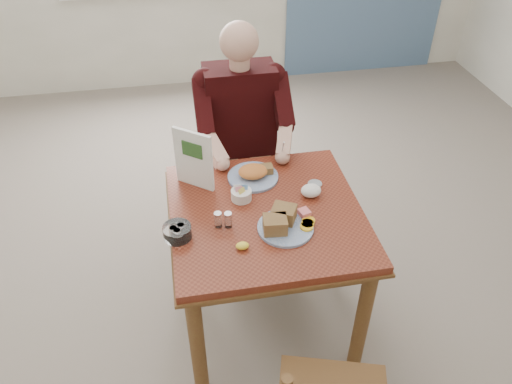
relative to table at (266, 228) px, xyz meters
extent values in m
plane|color=slate|center=(0.00, 0.00, -0.64)|extent=(6.00, 6.00, 0.00)
ellipsoid|color=yellow|center=(-0.15, -0.23, 0.13)|extent=(0.07, 0.06, 0.03)
ellipsoid|color=white|center=(0.24, 0.07, 0.14)|extent=(0.12, 0.11, 0.06)
cylinder|color=silver|center=(0.28, 0.16, 0.12)|extent=(0.09, 0.09, 0.01)
cube|color=maroon|center=(0.00, 0.00, 0.09)|extent=(0.90, 0.90, 0.04)
cube|color=brown|center=(0.00, 0.00, 0.06)|extent=(0.92, 0.92, 0.01)
cylinder|color=brown|center=(-0.39, -0.39, -0.28)|extent=(0.07, 0.07, 0.71)
cylinder|color=brown|center=(0.39, -0.39, -0.28)|extent=(0.07, 0.07, 0.71)
cylinder|color=brown|center=(-0.39, 0.39, -0.28)|extent=(0.07, 0.07, 0.71)
cylinder|color=brown|center=(0.39, 0.39, -0.28)|extent=(0.07, 0.07, 0.71)
cube|color=brown|center=(0.00, -0.39, 0.02)|extent=(0.80, 0.03, 0.08)
cube|color=brown|center=(0.00, 0.39, 0.02)|extent=(0.80, 0.03, 0.08)
cube|color=brown|center=(-0.39, 0.00, 0.02)|extent=(0.03, 0.80, 0.08)
cube|color=brown|center=(0.39, 0.00, 0.02)|extent=(0.03, 0.80, 0.08)
cylinder|color=brown|center=(-0.18, 0.57, -0.41)|extent=(0.04, 0.04, 0.45)
cylinder|color=brown|center=(0.18, 0.57, -0.41)|extent=(0.04, 0.04, 0.45)
cylinder|color=brown|center=(-0.18, 0.93, -0.41)|extent=(0.04, 0.04, 0.45)
cylinder|color=brown|center=(0.18, 0.93, -0.41)|extent=(0.04, 0.04, 0.45)
cube|color=brown|center=(0.00, 0.75, -0.17)|extent=(0.42, 0.42, 0.03)
cylinder|color=brown|center=(-0.18, 0.93, 0.06)|extent=(0.04, 0.04, 0.50)
cylinder|color=brown|center=(0.18, 0.93, 0.06)|extent=(0.04, 0.04, 0.50)
cube|color=brown|center=(0.00, 0.93, 0.16)|extent=(0.38, 0.03, 0.14)
cube|color=gray|center=(-0.10, 0.63, -0.10)|extent=(0.13, 0.38, 0.12)
cube|color=gray|center=(0.10, 0.63, -0.10)|extent=(0.13, 0.38, 0.12)
cube|color=gray|center=(-0.10, 0.45, -0.40)|extent=(0.10, 0.10, 0.48)
cube|color=gray|center=(0.10, 0.45, -0.40)|extent=(0.10, 0.10, 0.48)
cube|color=black|center=(0.00, 0.78, 0.20)|extent=(0.40, 0.22, 0.58)
sphere|color=black|center=(-0.19, 0.78, 0.42)|extent=(0.15, 0.15, 0.15)
sphere|color=black|center=(0.19, 0.78, 0.42)|extent=(0.15, 0.15, 0.15)
cylinder|color=tan|center=(0.00, 0.76, 0.51)|extent=(0.11, 0.11, 0.08)
sphere|color=tan|center=(0.00, 0.76, 0.64)|extent=(0.21, 0.21, 0.21)
cube|color=black|center=(-0.22, 0.67, 0.32)|extent=(0.09, 0.29, 0.27)
cube|color=black|center=(0.22, 0.67, 0.32)|extent=(0.09, 0.29, 0.27)
sphere|color=black|center=(-0.22, 0.55, 0.22)|extent=(0.09, 0.09, 0.09)
sphere|color=black|center=(0.22, 0.55, 0.22)|extent=(0.09, 0.09, 0.09)
cube|color=tan|center=(-0.19, 0.46, 0.19)|extent=(0.14, 0.23, 0.14)
cube|color=tan|center=(0.19, 0.46, 0.19)|extent=(0.14, 0.23, 0.14)
sphere|color=tan|center=(-0.16, 0.37, 0.15)|extent=(0.08, 0.08, 0.08)
sphere|color=tan|center=(0.16, 0.37, 0.15)|extent=(0.08, 0.08, 0.08)
cylinder|color=silver|center=(0.16, 0.37, 0.20)|extent=(0.01, 0.05, 0.12)
cylinder|color=white|center=(0.06, -0.14, 0.12)|extent=(0.31, 0.31, 0.01)
cube|color=#AB854C|center=(0.01, -0.15, 0.16)|extent=(0.11, 0.10, 0.07)
cube|color=#AB854C|center=(0.06, -0.09, 0.16)|extent=(0.13, 0.13, 0.07)
cylinder|color=yellow|center=(0.15, -0.16, 0.13)|extent=(0.08, 0.08, 0.01)
cylinder|color=yellow|center=(0.16, -0.14, 0.13)|extent=(0.07, 0.07, 0.01)
cylinder|color=yellow|center=(0.17, -0.12, 0.13)|extent=(0.07, 0.07, 0.01)
cube|color=#ED7075|center=(0.16, -0.07, 0.14)|extent=(0.06, 0.06, 0.03)
cylinder|color=white|center=(-0.02, 0.27, 0.12)|extent=(0.26, 0.26, 0.01)
ellipsoid|color=orange|center=(-0.02, 0.27, 0.15)|extent=(0.15, 0.13, 0.06)
cube|color=#AB854C|center=(0.04, 0.29, 0.15)|extent=(0.10, 0.06, 0.04)
cylinder|color=white|center=(-0.10, 0.11, 0.14)|extent=(0.10, 0.10, 0.05)
cube|color=pink|center=(-0.11, 0.11, 0.17)|extent=(0.04, 0.02, 0.02)
cube|color=#6699D8|center=(-0.09, 0.12, 0.17)|extent=(0.04, 0.02, 0.02)
cube|color=#EAD159|center=(-0.10, 0.09, 0.17)|extent=(0.04, 0.03, 0.02)
cube|color=white|center=(-0.12, 0.13, 0.17)|extent=(0.04, 0.02, 0.02)
cylinder|color=white|center=(-0.24, -0.06, 0.14)|extent=(0.04, 0.04, 0.06)
cylinder|color=silver|center=(-0.24, -0.06, 0.18)|extent=(0.04, 0.04, 0.01)
cylinder|color=white|center=(-0.19, -0.07, 0.14)|extent=(0.04, 0.04, 0.06)
cylinder|color=silver|center=(-0.19, -0.07, 0.18)|extent=(0.04, 0.04, 0.01)
cylinder|color=white|center=(-0.42, -0.10, 0.14)|extent=(0.13, 0.13, 0.06)
cylinder|color=white|center=(-0.44, -0.10, 0.16)|extent=(0.03, 0.03, 0.02)
cylinder|color=white|center=(-0.40, -0.09, 0.16)|extent=(0.03, 0.03, 0.02)
cylinder|color=white|center=(-0.42, -0.12, 0.16)|extent=(0.03, 0.03, 0.02)
cube|color=white|center=(-0.31, 0.26, 0.27)|extent=(0.18, 0.14, 0.31)
cube|color=#2D5926|center=(-0.31, 0.25, 0.33)|extent=(0.09, 0.07, 0.08)
camera|label=1|loc=(-0.37, -1.75, 1.64)|focal=35.00mm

